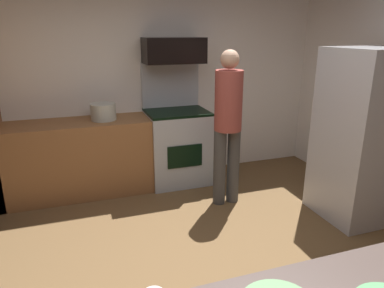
{
  "coord_description": "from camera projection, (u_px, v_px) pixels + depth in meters",
  "views": [
    {
      "loc": [
        -0.8,
        -2.25,
        1.91
      ],
      "look_at": [
        0.07,
        0.3,
        1.05
      ],
      "focal_mm": 33.21,
      "sensor_mm": 36.0,
      "label": 1
    }
  ],
  "objects": [
    {
      "name": "ground_plane",
      "position": [
        196.0,
        281.0,
        2.86
      ],
      "size": [
        5.2,
        4.8,
        0.02
      ],
      "primitive_type": "cube",
      "color": "brown"
    },
    {
      "name": "wall_back",
      "position": [
        136.0,
        80.0,
        4.57
      ],
      "size": [
        5.2,
        0.12,
        2.6
      ],
      "primitive_type": "cube",
      "color": "white",
      "rests_on": "ground"
    },
    {
      "name": "lower_cabinet_run",
      "position": [
        70.0,
        159.0,
        4.23
      ],
      "size": [
        2.4,
        0.6,
        0.9
      ],
      "primitive_type": "cube",
      "color": "#915E37",
      "rests_on": "ground"
    },
    {
      "name": "oven_range",
      "position": [
        177.0,
        143.0,
        4.61
      ],
      "size": [
        0.76,
        0.65,
        1.53
      ],
      "color": "#AEB6C0",
      "rests_on": "ground"
    },
    {
      "name": "microwave",
      "position": [
        174.0,
        50.0,
        4.33
      ],
      "size": [
        0.74,
        0.38,
        0.31
      ],
      "primitive_type": "cube",
      "color": "black",
      "rests_on": "oven_range"
    },
    {
      "name": "refrigerator",
      "position": [
        367.0,
        136.0,
        3.65
      ],
      "size": [
        0.83,
        0.78,
        1.76
      ],
      "color": "silver",
      "rests_on": "ground"
    },
    {
      "name": "person_cook",
      "position": [
        228.0,
        121.0,
        3.87
      ],
      "size": [
        0.31,
        0.3,
        1.73
      ],
      "color": "#424242",
      "rests_on": "ground"
    },
    {
      "name": "stock_pot",
      "position": [
        103.0,
        112.0,
        4.19
      ],
      "size": [
        0.3,
        0.3,
        0.2
      ],
      "primitive_type": "cylinder",
      "color": "beige",
      "rests_on": "lower_cabinet_run"
    }
  ]
}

